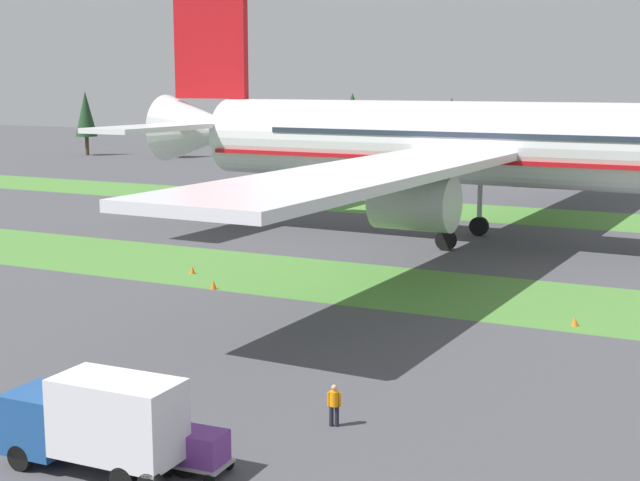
% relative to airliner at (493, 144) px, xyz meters
% --- Properties ---
extents(grass_strip_near, '(320.00, 12.66, 0.01)m').
position_rel_airliner_xyz_m(grass_strip_near, '(-7.05, -18.71, -8.59)').
color(grass_strip_near, '#4C8438').
rests_on(grass_strip_near, ground).
extents(grass_strip_far, '(320.00, 12.66, 0.01)m').
position_rel_airliner_xyz_m(grass_strip_far, '(-7.05, 18.61, -8.59)').
color(grass_strip_far, '#4C8438').
rests_on(grass_strip_far, ground).
extents(airliner, '(67.89, 83.37, 23.96)m').
position_rel_airliner_xyz_m(airliner, '(0.00, 0.00, 0.00)').
color(airliner, silver).
rests_on(airliner, ground).
extents(cargo_dolly_lead, '(2.29, 1.64, 1.55)m').
position_rel_airliner_xyz_m(cargo_dolly_lead, '(-1.60, -50.14, -7.67)').
color(cargo_dolly_lead, '#A3A3A8').
rests_on(cargo_dolly_lead, ground).
extents(cargo_dolly_second, '(2.29, 1.64, 1.55)m').
position_rel_airliner_xyz_m(cargo_dolly_second, '(1.29, -49.96, -7.67)').
color(cargo_dolly_second, '#A3A3A8').
rests_on(cargo_dolly_second, ground).
extents(cargo_dolly_third, '(2.29, 1.64, 1.55)m').
position_rel_airliner_xyz_m(cargo_dolly_third, '(4.19, -49.77, -7.67)').
color(cargo_dolly_third, '#A3A3A8').
rests_on(cargo_dolly_third, ground).
extents(catering_truck, '(7.03, 2.55, 3.58)m').
position_rel_airliner_xyz_m(catering_truck, '(1.01, -51.34, -6.64)').
color(catering_truck, '#1E4C8E').
rests_on(catering_truck, ground).
extents(ground_crew_marshaller, '(0.54, 0.36, 1.74)m').
position_rel_airliner_xyz_m(ground_crew_marshaller, '(6.50, -43.56, -7.65)').
color(ground_crew_marshaller, black).
rests_on(ground_crew_marshaller, ground).
extents(taxiway_marker_0, '(0.44, 0.44, 0.62)m').
position_rel_airliner_xyz_m(taxiway_marker_0, '(-11.57, -24.87, -8.28)').
color(taxiway_marker_0, orange).
rests_on(taxiway_marker_0, ground).
extents(taxiway_marker_1, '(0.44, 0.44, 0.51)m').
position_rel_airliner_xyz_m(taxiway_marker_1, '(11.95, -23.49, -8.33)').
color(taxiway_marker_1, orange).
rests_on(taxiway_marker_1, ground).
extents(taxiway_marker_2, '(0.44, 0.44, 0.57)m').
position_rel_airliner_xyz_m(taxiway_marker_2, '(-15.73, -21.33, -8.31)').
color(taxiway_marker_2, orange).
rests_on(taxiway_marker_2, ground).
extents(distant_tree_line, '(179.94, 10.46, 12.00)m').
position_rel_airliner_xyz_m(distant_tree_line, '(-13.21, 62.99, -1.84)').
color(distant_tree_line, '#4C3823').
rests_on(distant_tree_line, ground).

